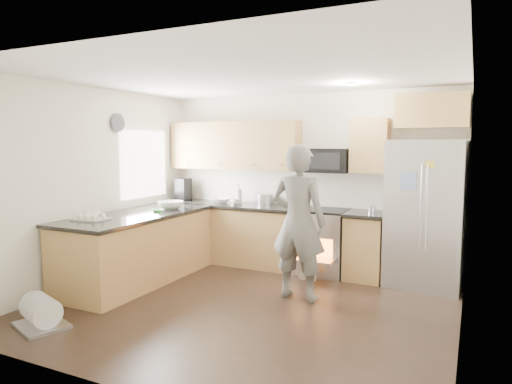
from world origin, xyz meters
The scene contains 8 objects.
ground centered at (0.00, 0.00, 0.00)m, with size 4.50×4.50×0.00m, color black.
room_shell centered at (-0.04, 0.02, 1.67)m, with size 4.54×4.04×2.62m.
back_cabinet_run centered at (-0.59, 1.75, 0.96)m, with size 4.45×0.64×2.50m.
peninsula centered at (-1.75, 0.25, 0.46)m, with size 0.96×2.36×1.04m.
stove_range centered at (0.35, 1.69, 0.68)m, with size 0.76×0.97×1.79m.
refrigerator centered at (1.77, 1.70, 0.95)m, with size 0.99×0.80×1.91m.
person centered at (0.44, 0.55, 0.93)m, with size 0.68×0.44×1.86m, color slate.
dish_rack centered at (-1.60, -1.42, 0.09)m, with size 0.65×0.58×0.33m.
Camera 1 is at (2.31, -4.51, 1.85)m, focal length 32.00 mm.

